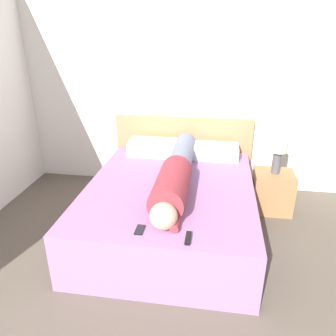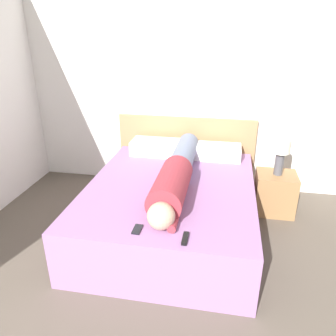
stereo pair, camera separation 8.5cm
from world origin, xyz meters
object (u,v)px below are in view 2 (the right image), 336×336
nightstand (275,193)px  person_lying (176,174)px  cell_phone (137,229)px  tv_remote (185,238)px  pillow_second (216,152)px  pillow_near_headboard (157,147)px  table_lamp (281,151)px  bed (171,208)px

nightstand → person_lying: (-1.05, -0.63, 0.43)m
person_lying → cell_phone: 0.83m
tv_remote → cell_phone: tv_remote is taller
person_lying → nightstand: bearing=30.9°
person_lying → pillow_second: (0.35, 0.85, -0.06)m
nightstand → pillow_near_headboard: pillow_near_headboard is taller
cell_phone → pillow_near_headboard: bearing=97.0°
table_lamp → pillow_second: 0.75m
tv_remote → table_lamp: bearing=60.3°
person_lying → pillow_second: size_ratio=3.14×
bed → pillow_near_headboard: 0.95m
bed → table_lamp: (1.11, 0.60, 0.48)m
bed → nightstand: bearing=28.5°
pillow_second → cell_phone: 1.73m
nightstand → cell_phone: (-1.23, -1.42, 0.31)m
person_lying → cell_phone: (-0.18, -0.80, -0.13)m
bed → pillow_second: size_ratio=3.48×
tv_remote → pillow_second: bearing=85.3°
table_lamp → person_lying: table_lamp is taller
person_lying → tv_remote: 0.89m
bed → pillow_second: (0.40, 0.82, 0.34)m
nightstand → table_lamp: 0.51m
nightstand → pillow_second: pillow_second is taller
tv_remote → cell_phone: (-0.38, 0.06, -0.01)m
person_lying → pillow_second: 0.92m
table_lamp → pillow_near_headboard: size_ratio=0.68×
person_lying → pillow_near_headboard: person_lying is taller
bed → tv_remote: tv_remote is taller
table_lamp → person_lying: 1.23m
pillow_near_headboard → person_lying: bearing=-65.9°
pillow_second → cell_phone: size_ratio=4.49×
pillow_second → tv_remote: pillow_second is taller
person_lying → tv_remote: person_lying is taller
bed → nightstand: size_ratio=4.28×
person_lying → pillow_second: person_lying is taller
pillow_second → table_lamp: bearing=-17.6°
bed → nightstand: 1.26m
table_lamp → pillow_near_headboard: 1.45m
pillow_near_headboard → tv_remote: bearing=-71.0°
bed → tv_remote: (0.26, -0.88, 0.28)m
table_lamp → bed: bearing=-151.5°
bed → pillow_near_headboard: bearing=111.3°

